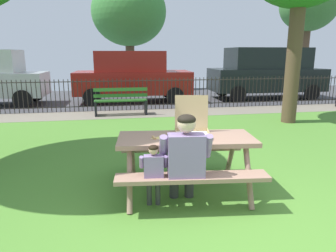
{
  "coord_description": "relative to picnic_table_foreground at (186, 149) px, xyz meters",
  "views": [
    {
      "loc": [
        -1.22,
        -2.61,
        1.85
      ],
      "look_at": [
        -0.39,
        2.06,
        0.75
      ],
      "focal_mm": 33.52,
      "sensor_mm": 36.0,
      "label": 1
    }
  ],
  "objects": [
    {
      "name": "iron_fence_streetside",
      "position": [
        0.28,
        6.52,
        -0.06
      ],
      "size": [
        19.89,
        0.03,
        1.05
      ],
      "color": "#2D2823",
      "rests_on": "ground"
    },
    {
      "name": "parked_car_left",
      "position": [
        -0.14,
        8.35,
        0.41
      ],
      "size": [
        4.47,
        2.07,
        1.94
      ],
      "color": "maroon",
      "rests_on": "ground"
    },
    {
      "name": "child_at_table",
      "position": [
        -0.5,
        -0.48,
        -0.09
      ],
      "size": [
        0.34,
        0.33,
        0.84
      ],
      "color": "#3B3B3B",
      "rests_on": "ground"
    },
    {
      "name": "pizza_box_open",
      "position": [
        0.11,
        0.13,
        0.29
      ],
      "size": [
        0.54,
        0.57,
        0.52
      ],
      "color": "tan",
      "rests_on": "picnic_table_foreground"
    },
    {
      "name": "pizza_slice_on_table",
      "position": [
        -0.33,
        0.01,
        0.18
      ],
      "size": [
        0.27,
        0.16,
        0.02
      ],
      "color": "#F4D76D",
      "rests_on": "picnic_table_foreground"
    },
    {
      "name": "park_bench_center",
      "position": [
        -0.69,
        5.68,
        -0.18
      ],
      "size": [
        1.6,
        0.46,
        0.85
      ],
      "color": "#2A6424",
      "rests_on": "ground"
    },
    {
      "name": "far_tree_midleft",
      "position": [
        0.12,
        13.84,
        3.39
      ],
      "size": [
        3.97,
        3.97,
        5.81
      ],
      "color": "brown",
      "rests_on": "ground"
    },
    {
      "name": "parked_car_center",
      "position": [
        5.41,
        8.35,
        0.5
      ],
      "size": [
        4.62,
        1.99,
        2.08
      ],
      "color": "black",
      "rests_on": "ground"
    },
    {
      "name": "ground",
      "position": [
        0.28,
        0.61,
        -0.61
      ],
      "size": [
        28.0,
        11.82,
        0.02
      ],
      "primitive_type": "cube",
      "color": "#528931"
    },
    {
      "name": "far_tree_center",
      "position": [
        10.65,
        13.84,
        3.97
      ],
      "size": [
        3.34,
        3.34,
        6.14
      ],
      "color": "brown",
      "rests_on": "ground"
    },
    {
      "name": "cobblestone_walkway",
      "position": [
        0.28,
        5.82,
        -0.6
      ],
      "size": [
        28.0,
        1.4,
        0.01
      ],
      "primitive_type": "cube",
      "color": "gray"
    },
    {
      "name": "street_asphalt",
      "position": [
        0.28,
        9.6,
        -0.6
      ],
      "size": [
        28.0,
        6.17,
        0.01
      ],
      "primitive_type": "cube",
      "color": "#424247"
    },
    {
      "name": "adult_at_table",
      "position": [
        -0.13,
        -0.49,
        0.06
      ],
      "size": [
        0.63,
        0.62,
        1.19
      ],
      "color": "#343434",
      "rests_on": "ground"
    },
    {
      "name": "picnic_table_foreground",
      "position": [
        0.0,
        0.0,
        0.0
      ],
      "size": [
        1.95,
        1.66,
        0.79
      ],
      "color": "#A37A65",
      "rests_on": "ground"
    }
  ]
}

